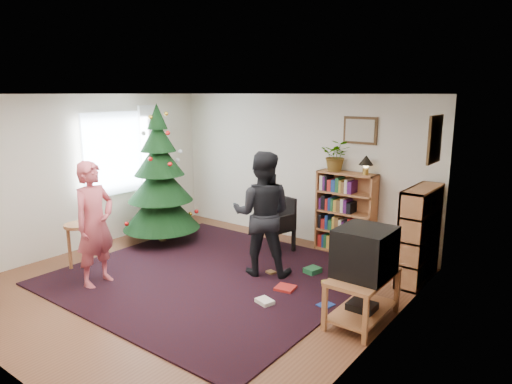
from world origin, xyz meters
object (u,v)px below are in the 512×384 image
Objects in this scene: tv_stand at (363,293)px; stool at (79,234)px; picture_right at (435,139)px; bookshelf_back at (346,212)px; table_lamp at (366,162)px; armchair at (278,222)px; person_by_chair at (262,214)px; bookshelf_right at (420,234)px; potted_plant at (336,156)px; picture_back at (360,130)px; crt_tv at (365,252)px; person_standing at (95,224)px; christmas_tree at (160,186)px.

stool reaches higher than tv_stand.
picture_right reaches higher than bookshelf_back.
picture_right reaches higher than tv_stand.
table_lamp is (3.04, 2.97, 0.98)m from stool.
picture_right is 0.89× the size of stool.
armchair is 0.51× the size of person_by_chair.
bookshelf_right reaches higher than armchair.
picture_right reaches higher than potted_plant.
picture_back reaches higher than bookshelf_right.
stool is at bearing -150.34° from picture_right.
stool is at bearing -130.51° from potted_plant.
potted_plant is at bearing 125.13° from crt_tv.
crt_tv is 3.45m from person_standing.
table_lamp is at bearing 114.23° from crt_tv.
person_by_chair is at bearing -2.69° from christmas_tree.
picture_back is 0.42× the size of bookshelf_right.
christmas_tree reaches higher than potted_plant.
armchair is (-2.34, 0.01, -1.48)m from picture_right.
picture_back is 0.50m from table_lamp.
bookshelf_right reaches higher than tv_stand.
picture_right is at bearing -19.74° from potted_plant.
bookshelf_right is at bearing 85.48° from tv_stand.
picture_back is at bearing 63.71° from bookshelf_right.
bookshelf_right is 1.92× the size of stool.
person_standing reaches higher than stool.
bookshelf_right is 1.37× the size of tv_stand.
armchair is 3.02m from stool.
stool is 4.36m from table_lamp.
tv_stand is at bearing -20.45° from armchair.
person_standing reaches higher than armchair.
crt_tv is 2.07× the size of table_lamp.
bookshelf_back is at bearing -131.52° from picture_back.
person_by_chair reaches higher than bookshelf_right.
stool is (-3.93, -1.00, 0.20)m from tv_stand.
crt_tv is 0.69× the size of armchair.
potted_plant reaches higher than stool.
christmas_tree reaches higher than picture_back.
picture_back is 2.62m from crt_tv.
christmas_tree is at bearing -168.65° from picture_right.
crt_tv is at bearing -54.87° from potted_plant.
picture_back is at bearing 22.90° from potted_plant.
tv_stand is 1.90× the size of potted_plant.
christmas_tree is 1.81× the size of bookshelf_back.
table_lamp is at bearing 65.84° from bookshelf_right.
tv_stand is 0.54× the size of person_by_chair.
person_by_chair is (-1.71, 0.44, 0.06)m from crt_tv.
armchair reaches higher than stool.
person_by_chair is (-1.83, -1.08, 0.21)m from bookshelf_right.
person_standing is at bearing -68.59° from christmas_tree.
picture_back reaches higher than armchair.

